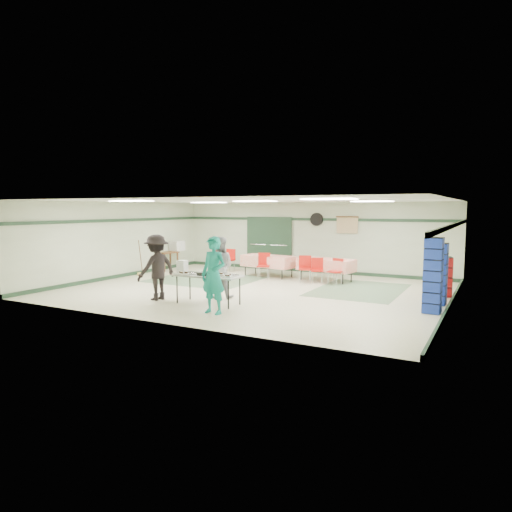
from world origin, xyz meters
The scene contains 42 objects.
floor centered at (0.00, 0.00, 0.00)m, with size 11.00×11.00×0.00m, color beige.
ceiling centered at (0.00, 0.00, 2.70)m, with size 11.00×11.00×0.00m, color silver.
wall_back centered at (0.00, 4.50, 1.35)m, with size 11.00×11.00×0.00m, color beige.
wall_front centered at (0.00, -4.50, 1.35)m, with size 11.00×11.00×0.00m, color beige.
wall_left centered at (-5.50, 0.00, 1.35)m, with size 9.00×9.00×0.00m, color beige.
wall_right centered at (5.50, 0.00, 1.35)m, with size 9.00×9.00×0.00m, color beige.
trim_back centered at (0.00, 4.47, 2.05)m, with size 11.00×0.06×0.10m, color #1E3724.
baseboard_back centered at (0.00, 4.47, 0.06)m, with size 11.00×0.06×0.12m, color #1E3724.
trim_left centered at (-5.47, 0.00, 2.05)m, with size 9.00×0.06×0.10m, color #1E3724.
baseboard_left centered at (-5.47, 0.00, 0.06)m, with size 9.00×0.06×0.12m, color #1E3724.
trim_right centered at (5.47, 0.00, 2.05)m, with size 9.00×0.06×0.10m, color #1E3724.
baseboard_right centered at (5.47, 0.00, 0.06)m, with size 9.00×0.06×0.12m, color #1E3724.
green_patch_a centered at (-2.50, 1.00, 0.00)m, with size 3.50×3.00×0.01m, color gray.
green_patch_b centered at (2.80, 1.50, 0.00)m, with size 2.50×3.50×0.01m, color gray.
double_door_left centered at (-2.20, 4.44, 1.05)m, with size 0.90×0.06×2.10m, color gray.
double_door_right centered at (-1.25, 4.44, 1.05)m, with size 0.90×0.06×2.10m, color gray.
door_frame centered at (-1.73, 4.42, 1.05)m, with size 2.00×0.03×2.15m, color #1E3724.
wall_fan centered at (0.30, 4.44, 2.05)m, with size 0.50×0.50×0.10m, color black.
scroll_banner centered at (1.50, 4.44, 1.85)m, with size 0.80×0.02×0.60m, color tan.
serving_table centered at (-0.10, -2.37, 0.71)m, with size 1.81×0.77×0.76m.
sheet_tray_right centered at (0.39, -2.37, 0.77)m, with size 0.59×0.45×0.02m, color silver.
sheet_tray_mid centered at (-0.15, -2.25, 0.77)m, with size 0.54×0.41×0.02m, color silver.
sheet_tray_left centered at (-0.73, -2.49, 0.77)m, with size 0.53×0.40×0.02m, color silver.
baking_pan centered at (-0.07, -2.43, 0.80)m, with size 0.47×0.29×0.08m, color black.
foam_box_stack centered at (-0.97, -2.31, 0.92)m, with size 0.23×0.21×0.32m, color white.
volunteer_teal centered at (0.61, -3.19, 0.91)m, with size 0.67×0.44×1.83m, color #148E82.
volunteer_grey centered at (-0.31, -1.52, 0.85)m, with size 0.83×0.65×1.71m, color gray.
volunteer_dark centered at (-1.65, -2.54, 0.89)m, with size 1.14×0.66×1.77m, color black.
dining_table_a centered at (1.32, 2.68, 0.57)m, with size 2.01×1.13×0.77m.
dining_table_b centered at (-0.88, 2.68, 0.57)m, with size 2.04×1.13×0.77m.
chair_a centered at (1.22, 2.10, 0.51)m, with size 0.50×0.50×0.84m.
chair_b centered at (0.78, 2.11, 0.55)m, with size 0.55×0.55×0.89m.
chair_c centered at (1.87, 2.11, 0.52)m, with size 0.48×0.48×0.85m.
chair_d centered at (-0.78, 2.11, 0.56)m, with size 0.54×0.54×0.91m.
chair_loose_a centered at (-2.83, 3.16, 0.54)m, with size 0.42×0.42×0.88m.
chair_loose_b centered at (-3.22, 2.97, 0.57)m, with size 0.44×0.44×0.93m.
crate_stack_blue_a centered at (5.15, 0.36, 0.80)m, with size 0.41×0.41×1.59m, color navy.
crate_stack_red centered at (5.15, 1.60, 0.56)m, with size 0.43×0.43×1.12m, color #A41013.
crate_stack_blue_b centered at (5.15, -0.73, 0.90)m, with size 0.40×0.40×1.80m, color navy.
printer_table centered at (-5.15, 2.21, 0.63)m, with size 0.67×0.90×0.74m.
office_printer centered at (-5.15, 2.83, 0.94)m, with size 0.50×0.44×0.40m, color #B7B7B2.
broom centered at (-5.23, 0.77, 0.67)m, with size 0.03×0.03×1.29m, color brown.
Camera 1 is at (6.46, -12.05, 2.48)m, focal length 32.00 mm.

